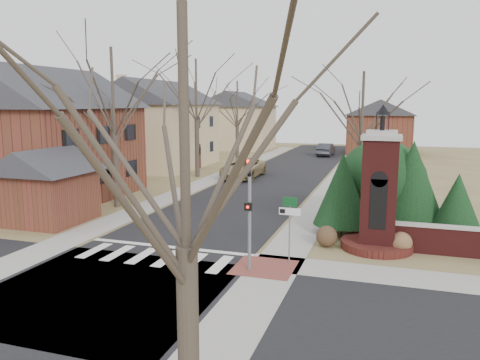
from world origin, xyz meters
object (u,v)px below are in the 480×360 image
at_px(traffic_signal_pole, 249,206).
at_px(sign_post, 290,216).
at_px(brick_gate_monument, 379,202).
at_px(pickup_truck, 243,168).
at_px(distant_car, 326,149).

distance_m(traffic_signal_pole, sign_post, 2.02).
relative_size(brick_gate_monument, pickup_truck, 1.05).
xyz_separation_m(sign_post, pickup_truck, (-8.51, 20.72, -1.09)).
height_order(pickup_truck, distant_car, pickup_truck).
bearing_deg(distant_car, brick_gate_monument, 103.20).
xyz_separation_m(traffic_signal_pole, distant_car, (-2.58, 42.03, -1.80)).
bearing_deg(traffic_signal_pole, sign_post, 47.57).
height_order(traffic_signal_pole, pickup_truck, traffic_signal_pole).
distance_m(brick_gate_monument, pickup_truck, 21.39).
xyz_separation_m(pickup_truck, distant_car, (4.64, 19.90, -0.07)).
bearing_deg(traffic_signal_pole, distant_car, 93.52).
bearing_deg(distant_car, sign_post, 97.69).
bearing_deg(brick_gate_monument, pickup_truck, 123.94).
height_order(traffic_signal_pole, sign_post, traffic_signal_pole).
bearing_deg(brick_gate_monument, traffic_signal_pole, -136.76).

